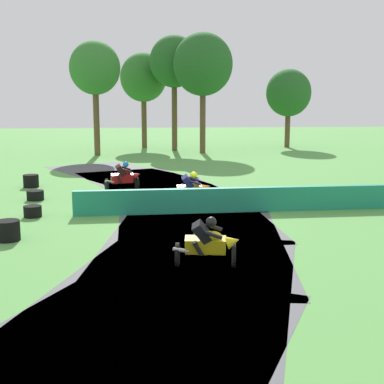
# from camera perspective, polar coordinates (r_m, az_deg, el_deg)

# --- Properties ---
(ground_plane) EXTENTS (120.00, 120.00, 0.00)m
(ground_plane) POSITION_cam_1_polar(r_m,az_deg,el_deg) (19.20, -0.19, -2.28)
(ground_plane) COLOR #569947
(track_asphalt) EXTENTS (10.79, 33.27, 0.01)m
(track_asphalt) POSITION_cam_1_polar(r_m,az_deg,el_deg) (19.09, -4.10, -2.36)
(track_asphalt) COLOR #515156
(track_asphalt) RESTS_ON ground
(safety_barrier) EXTENTS (20.04, 0.95, 0.90)m
(safety_barrier) POSITION_cam_1_polar(r_m,az_deg,el_deg) (20.60, 16.10, -0.55)
(safety_barrier) COLOR #1E8466
(safety_barrier) RESTS_ON ground
(motorcycle_lead_yellow) EXTENTS (1.70, 0.97, 1.42)m
(motorcycle_lead_yellow) POSITION_cam_1_polar(r_m,az_deg,el_deg) (12.89, 1.81, -5.53)
(motorcycle_lead_yellow) COLOR black
(motorcycle_lead_yellow) RESTS_ON ground
(motorcycle_chase_orange) EXTENTS (1.68, 0.88, 1.43)m
(motorcycle_chase_orange) POSITION_cam_1_polar(r_m,az_deg,el_deg) (20.52, -0.08, 0.34)
(motorcycle_chase_orange) COLOR black
(motorcycle_chase_orange) RESTS_ON ground
(motorcycle_trailing_red) EXTENTS (1.72, 1.09, 1.43)m
(motorcycle_trailing_red) POSITION_cam_1_polar(r_m,az_deg,el_deg) (23.91, -7.40, 1.65)
(motorcycle_trailing_red) COLOR black
(motorcycle_trailing_red) RESTS_ON ground
(tire_stack_mid_a) EXTENTS (0.71, 0.71, 0.60)m
(tire_stack_mid_a) POSITION_cam_1_polar(r_m,az_deg,el_deg) (16.33, -19.36, -3.97)
(tire_stack_mid_a) COLOR black
(tire_stack_mid_a) RESTS_ON ground
(tire_stack_mid_b) EXTENTS (0.62, 0.62, 0.40)m
(tire_stack_mid_b) POSITION_cam_1_polar(r_m,az_deg,el_deg) (19.34, -16.91, -2.02)
(tire_stack_mid_b) COLOR black
(tire_stack_mid_b) RESTS_ON ground
(tire_stack_far) EXTENTS (0.69, 0.69, 0.40)m
(tire_stack_far) POSITION_cam_1_polar(r_m,az_deg,el_deg) (22.54, -16.64, -0.35)
(tire_stack_far) COLOR black
(tire_stack_far) RESTS_ON ground
(tire_stack_extra_a) EXTENTS (0.71, 0.71, 0.60)m
(tire_stack_extra_a) POSITION_cam_1_polar(r_m,az_deg,el_deg) (25.90, -17.07, 1.15)
(tire_stack_extra_a) COLOR black
(tire_stack_extra_a) RESTS_ON ground
(tree_far_left) EXTENTS (3.91, 3.91, 8.01)m
(tree_far_left) POSITION_cam_1_polar(r_m,az_deg,el_deg) (45.52, -5.29, 12.23)
(tree_far_left) COLOR brown
(tree_far_left) RESTS_ON ground
(tree_far_right) EXTENTS (4.51, 4.51, 9.10)m
(tree_far_right) POSITION_cam_1_polar(r_m,az_deg,el_deg) (40.82, 1.19, 13.64)
(tree_far_right) COLOR brown
(tree_far_right) RESTS_ON ground
(tree_mid_rise) EXTENTS (3.83, 3.83, 6.68)m
(tree_mid_rise) POSITION_cam_1_polar(r_m,az_deg,el_deg) (46.41, 10.44, 10.51)
(tree_mid_rise) COLOR brown
(tree_mid_rise) RESTS_ON ground
(tree_behind_barrier) EXTENTS (3.91, 3.91, 9.14)m
(tree_behind_barrier) POSITION_cam_1_polar(r_m,az_deg,el_deg) (42.95, -1.95, 13.89)
(tree_behind_barrier) COLOR brown
(tree_behind_barrier) RESTS_ON ground
(tree_distant) EXTENTS (3.68, 3.68, 8.29)m
(tree_distant) POSITION_cam_1_polar(r_m,az_deg,el_deg) (39.67, -10.50, 13.01)
(tree_distant) COLOR brown
(tree_distant) RESTS_ON ground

